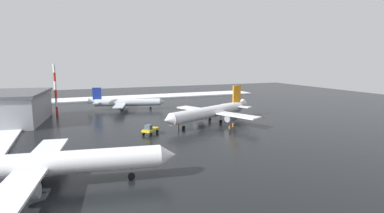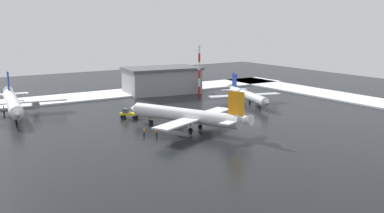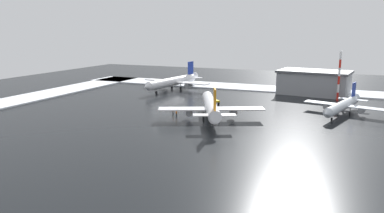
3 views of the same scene
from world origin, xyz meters
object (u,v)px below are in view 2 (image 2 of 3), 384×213
(pushback_tug, at_px, (128,113))
(ground_crew_beside_wing, at_px, (149,119))
(airplane_parked_portside, at_px, (188,116))
(airplane_far_rear, at_px, (247,95))
(antenna_mast, at_px, (199,70))
(airplane_distant_tail, at_px, (12,102))
(ground_crew_by_nose_gear, at_px, (157,132))
(ground_crew_mid_apron, at_px, (144,132))
(cargo_hangar, at_px, (162,80))

(pushback_tug, distance_m, ground_crew_beside_wing, 8.16)
(airplane_parked_portside, xyz_separation_m, ground_crew_beside_wing, (4.31, -11.09, -2.33))
(airplane_far_rear, relative_size, antenna_mast, 1.62)
(airplane_distant_tail, xyz_separation_m, pushback_tug, (-23.98, 20.25, -2.13))
(ground_crew_beside_wing, distance_m, antenna_mast, 46.19)
(airplane_distant_tail, distance_m, ground_crew_by_nose_gear, 46.13)
(airplane_distant_tail, height_order, ground_crew_by_nose_gear, airplane_distant_tail)
(pushback_tug, distance_m, antenna_mast, 43.00)
(airplane_distant_tail, xyz_separation_m, airplane_far_rear, (-62.54, 21.29, -0.75))
(airplane_far_rear, bearing_deg, ground_crew_by_nose_gear, -49.27)
(airplane_distant_tail, distance_m, ground_crew_mid_apron, 43.37)
(antenna_mast, bearing_deg, airplane_distant_tail, 1.28)
(ground_crew_mid_apron, relative_size, cargo_hangar, 0.06)
(pushback_tug, distance_m, cargo_hangar, 42.27)
(pushback_tug, height_order, ground_crew_beside_wing, pushback_tug)
(airplane_far_rear, distance_m, antenna_mast, 23.42)
(airplane_parked_portside, distance_m, ground_crew_beside_wing, 12.13)
(airplane_far_rear, height_order, ground_crew_mid_apron, airplane_far_rear)
(airplane_far_rear, distance_m, ground_crew_by_nose_gear, 46.30)
(airplane_parked_portside, distance_m, airplane_distant_tail, 49.49)
(airplane_parked_portside, bearing_deg, ground_crew_beside_wing, -2.92)
(airplane_distant_tail, relative_size, ground_crew_beside_wing, 20.33)
(airplane_parked_portside, relative_size, airplane_far_rear, 1.19)
(ground_crew_mid_apron, xyz_separation_m, antenna_mast, (-41.75, -40.38, 7.28))
(ground_crew_by_nose_gear, distance_m, ground_crew_mid_apron, 2.90)
(antenna_mast, bearing_deg, airplane_far_rear, 95.16)
(airplane_distant_tail, bearing_deg, cargo_hangar, 111.47)
(airplane_far_rear, bearing_deg, cargo_hangar, -146.51)
(airplane_distant_tail, bearing_deg, airplane_far_rear, 80.26)
(cargo_hangar, bearing_deg, antenna_mast, 138.41)
(ground_crew_beside_wing, bearing_deg, antenna_mast, 43.55)
(airplane_parked_portside, height_order, cargo_hangar, airplane_parked_portside)
(pushback_tug, relative_size, antenna_mast, 0.29)
(airplane_distant_tail, bearing_deg, ground_crew_by_nose_gear, 35.82)
(airplane_parked_portside, bearing_deg, antenna_mast, -60.98)
(pushback_tug, distance_m, ground_crew_by_nose_gear, 21.13)
(ground_crew_mid_apron, bearing_deg, ground_crew_by_nose_gear, 25.16)
(ground_crew_by_nose_gear, xyz_separation_m, antenna_mast, (-39.76, -42.48, 7.28))
(airplane_distant_tail, xyz_separation_m, ground_crew_beside_wing, (-25.76, 28.21, -2.45))
(airplane_distant_tail, bearing_deg, ground_crew_beside_wing, 51.47)
(ground_crew_mid_apron, distance_m, antenna_mast, 58.54)
(airplane_parked_portside, relative_size, cargo_hangar, 1.19)
(ground_crew_beside_wing, xyz_separation_m, antenna_mast, (-34.73, -29.56, 7.28))
(airplane_parked_portside, bearing_deg, cargo_hangar, -47.39)
(airplane_distant_tail, xyz_separation_m, ground_crew_by_nose_gear, (-20.74, 41.13, -2.45))
(airplane_parked_portside, distance_m, antenna_mast, 51.01)
(airplane_distant_tail, height_order, antenna_mast, antenna_mast)
(pushback_tug, height_order, ground_crew_by_nose_gear, pushback_tug)
(ground_crew_beside_wing, height_order, cargo_hangar, cargo_hangar)
(airplane_far_rear, height_order, cargo_hangar, cargo_hangar)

